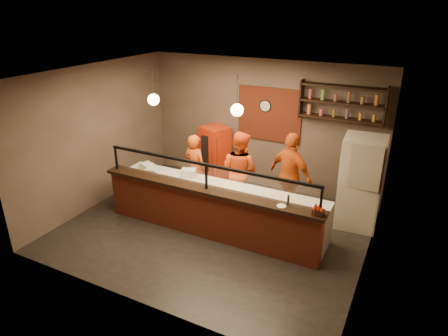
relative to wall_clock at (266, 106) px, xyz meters
The scene contains 29 objects.
floor 3.24m from the wall_clock, 92.33° to the right, with size 6.00×6.00×0.00m, color black.
ceiling 2.70m from the wall_clock, 92.33° to the right, with size 6.00×6.00×0.00m, color #3C322E.
wall_back 0.51m from the wall_clock, 158.20° to the left, with size 6.00×6.00×0.00m, color #6C584F.
wall_left 3.99m from the wall_clock, 141.57° to the right, with size 5.00×5.00×0.00m, color #6C584F.
wall_right 3.84m from the wall_clock, 40.31° to the right, with size 5.00×5.00×0.00m, color #6C584F.
wall_front 4.99m from the wall_clock, 91.16° to the right, with size 6.00×6.00×0.00m, color #6C584F.
brick_patch 0.22m from the wall_clock, ahead, with size 1.60×0.04×1.30m, color #983921.
service_counter 3.19m from the wall_clock, 92.08° to the right, with size 4.60×0.25×1.00m, color #983921.
counter_ledge 2.96m from the wall_clock, 92.08° to the right, with size 4.70×0.37×0.06m, color black.
worktop_cabinet 2.81m from the wall_clock, 92.53° to the right, with size 4.60×0.75×0.85m, color gray.
worktop 2.57m from the wall_clock, 92.53° to the right, with size 4.60×0.75×0.05m, color white.
sneeze_guard 2.86m from the wall_clock, 92.08° to the right, with size 4.50×0.05×0.52m.
wall_shelving 1.83m from the wall_clock, ahead, with size 1.84×0.28×0.85m.
wall_clock is the anchor object (origin of this frame).
pendant_left 2.81m from the wall_clock, 125.30° to the right, with size 0.24×0.24×0.77m.
pendant_right 2.32m from the wall_clock, 82.44° to the right, with size 0.24×0.24×0.77m.
cook_left 2.25m from the wall_clock, 128.03° to the right, with size 0.59×0.39×1.63m, color #DB4F14.
cook_mid 1.81m from the wall_clock, 91.08° to the right, with size 0.89×0.70×1.84m, color #E74D15.
cook_right 1.97m from the wall_clock, 47.20° to the right, with size 1.11×0.46×1.90m, color #D35013.
fridge 2.90m from the wall_clock, 20.63° to the right, with size 0.82×0.76×1.96m, color beige.
red_cooler 1.85m from the wall_clock, 165.78° to the right, with size 0.64×0.59×1.49m, color red.
pizza_dough 2.52m from the wall_clock, 85.85° to the right, with size 0.52×0.52×0.01m, color white.
prep_tub_a 3.15m from the wall_clock, 131.29° to the right, with size 0.29×0.24×0.15m, color white.
prep_tub_b 2.55m from the wall_clock, 113.59° to the right, with size 0.31×0.25×0.15m, color silver.
prep_tub_c 3.13m from the wall_clock, 125.42° to the right, with size 0.27×0.21×0.13m, color silver.
rolling_pin 3.22m from the wall_clock, 129.76° to the right, with size 0.06×0.06×0.34m, color yellow.
condiment_caddy 3.64m from the wall_clock, 53.16° to the right, with size 0.19×0.14×0.10m, color black.
pepper_mill 3.22m from the wall_clock, 60.34° to the right, with size 0.04×0.04×0.19m, color black.
small_plate 3.31m from the wall_clock, 62.73° to the right, with size 0.17×0.17×0.01m, color white.
Camera 1 is at (3.46, -6.38, 4.42)m, focal length 32.00 mm.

